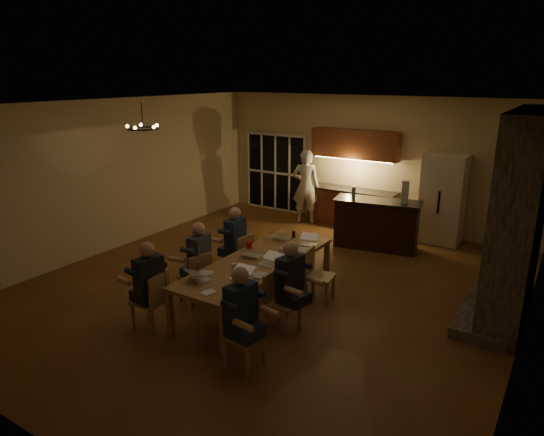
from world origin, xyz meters
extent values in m
plane|color=brown|center=(0.00, 0.00, 0.00)|extent=(9.00, 9.00, 0.00)
cube|color=#C7BA8D|center=(0.00, 4.52, 1.60)|extent=(8.00, 0.04, 3.20)
cube|color=#C7BA8D|center=(-4.02, 0.00, 1.60)|extent=(0.04, 9.00, 3.20)
cube|color=#C7BA8D|center=(4.02, 0.00, 1.60)|extent=(0.04, 9.00, 3.20)
cube|color=white|center=(0.00, 0.00, 3.22)|extent=(8.00, 9.00, 0.04)
cube|color=black|center=(-2.70, 4.47, 1.05)|extent=(1.86, 0.08, 2.10)
cube|color=#76695D|center=(3.70, 1.20, 1.60)|extent=(0.58, 2.50, 3.20)
cube|color=beige|center=(1.90, 4.15, 1.00)|extent=(0.90, 0.68, 2.00)
cube|color=#A17040|center=(0.14, -0.62, 0.38)|extent=(1.10, 3.25, 0.75)
cube|color=black|center=(0.83, 2.97, 0.54)|extent=(1.93, 0.99, 1.08)
imported|color=silver|center=(-1.39, 3.82, 0.94)|extent=(0.79, 0.63, 1.88)
torus|color=black|center=(-2.29, -0.64, 2.75)|extent=(0.57, 0.57, 0.03)
cylinder|color=silver|center=(0.04, -1.14, 0.80)|extent=(0.09, 0.09, 0.10)
cylinder|color=silver|center=(0.29, -0.15, 0.80)|extent=(0.09, 0.09, 0.10)
cylinder|color=silver|center=(-0.24, 0.22, 0.80)|extent=(0.07, 0.07, 0.10)
cylinder|color=#AF0D0B|center=(0.58, -1.85, 0.81)|extent=(0.09, 0.09, 0.12)
cylinder|color=#AF0D0B|center=(-0.32, -0.22, 0.81)|extent=(0.10, 0.10, 0.12)
cylinder|color=#B2B2B7|center=(0.25, -1.29, 0.81)|extent=(0.07, 0.07, 0.12)
cylinder|color=#3F0F0C|center=(0.05, 0.70, 0.81)|extent=(0.06, 0.06, 0.12)
cylinder|color=silver|center=(0.51, -1.13, 0.76)|extent=(0.27, 0.27, 0.02)
cylinder|color=silver|center=(-0.22, -1.51, 0.76)|extent=(0.23, 0.23, 0.02)
cylinder|color=silver|center=(0.53, 0.18, 0.76)|extent=(0.25, 0.25, 0.02)
cube|color=white|center=(0.24, -2.01, 0.76)|extent=(0.18, 0.22, 0.01)
cylinder|color=#99999E|center=(0.28, 2.92, 1.20)|extent=(0.09, 0.09, 0.24)
cube|color=silver|center=(1.38, 3.04, 1.31)|extent=(0.18, 0.18, 0.46)
camera|label=1|loc=(4.30, -6.74, 3.68)|focal=32.00mm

